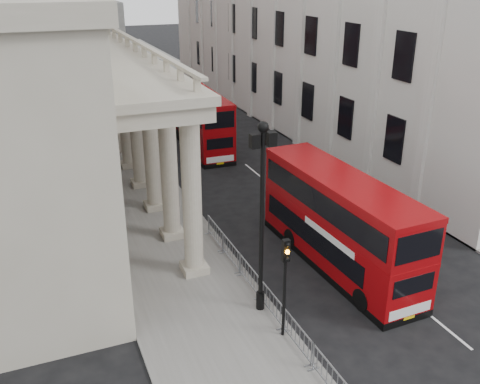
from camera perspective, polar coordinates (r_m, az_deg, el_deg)
The scene contains 14 objects.
ground at distance 21.21m, azimuth 8.35°, elevation -17.82°, with size 260.00×260.00×0.00m, color black.
sidewalk_west at distance 46.08m, azimuth -14.03°, elevation 4.85°, with size 6.00×140.00×0.12m, color slate.
sidewalk_east at distance 50.83m, azimuth 4.73°, elevation 7.12°, with size 3.00×140.00×0.12m, color slate.
kerb at distance 46.53m, azimuth -10.44°, elevation 5.35°, with size 0.20×140.00×0.14m, color slate.
lamp_post_south at distance 21.31m, azimuth 2.35°, elevation -1.65°, with size 1.05×0.44×8.32m.
lamp_post_mid at distance 35.70m, azimuth -8.38°, elevation 8.26°, with size 1.05×0.44×8.32m.
lamp_post_north at distance 51.06m, azimuth -12.93°, elevation 12.30°, with size 1.05×0.44×8.32m.
traffic_light at distance 20.59m, azimuth 4.86°, elevation -8.35°, with size 0.28×0.33×4.30m.
crowd_barriers at distance 22.17m, azimuth 4.71°, elevation -13.37°, with size 0.50×18.75×1.10m.
bus_near at distance 26.35m, azimuth 10.56°, elevation -2.98°, with size 2.99×10.90×4.67m.
bus_far at distance 43.97m, azimuth -4.35°, elevation 7.82°, with size 2.92×10.77×4.62m.
pedestrian_a at distance 33.50m, azimuth -13.21°, elevation -0.29°, with size 0.59×0.39×1.62m, color black.
pedestrian_b at distance 31.83m, azimuth -13.02°, elevation -1.59°, with size 0.76×0.59×1.56m, color black.
pedestrian_c at distance 36.46m, azimuth -9.66°, elevation 1.86°, with size 0.76×0.50×1.56m, color black.
Camera 1 is at (-8.70, -13.63, 13.73)m, focal length 40.00 mm.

